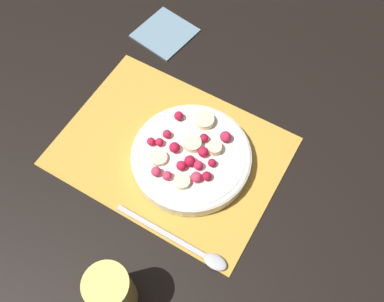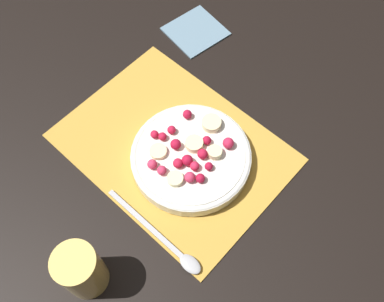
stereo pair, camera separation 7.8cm
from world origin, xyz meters
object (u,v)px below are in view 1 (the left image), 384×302
object	(u,v)px
fruit_bowl	(192,155)
napkin	(165,32)
spoon	(191,248)
drinking_glass	(112,291)

from	to	relation	value
fruit_bowl	napkin	xyz separation A→B (m)	(0.22, -0.25, -0.02)
fruit_bowl	napkin	size ratio (longest dim) A/B	1.67
fruit_bowl	spoon	xyz separation A→B (m)	(-0.08, 0.15, -0.01)
spoon	drinking_glass	distance (m)	0.15
napkin	fruit_bowl	bearing A→B (deg)	130.95
spoon	napkin	xyz separation A→B (m)	(0.30, -0.40, -0.01)
fruit_bowl	drinking_glass	xyz separation A→B (m)	(-0.02, 0.28, 0.03)
fruit_bowl	napkin	bearing A→B (deg)	-49.05
drinking_glass	napkin	xyz separation A→B (m)	(0.24, -0.53, -0.05)
spoon	drinking_glass	world-z (taller)	drinking_glass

